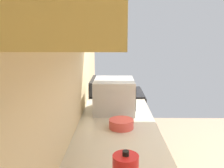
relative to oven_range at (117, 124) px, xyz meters
The scene contains 4 objects.
wall_back 1.68m from the oven_range, 163.61° to the left, with size 3.75×0.12×2.81m, color beige.
oven_range is the anchor object (origin of this frame).
microwave 0.94m from the oven_range, behind, with size 0.45×0.38×0.30m.
bowl 1.28m from the oven_range, behind, with size 0.19×0.19×0.07m.
Camera 1 is at (-1.56, 1.15, 1.59)m, focal length 37.15 mm.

